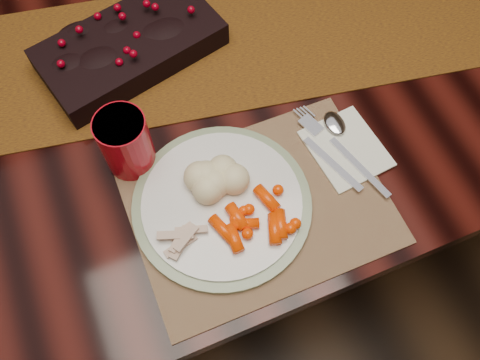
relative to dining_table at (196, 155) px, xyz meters
name	(u,v)px	position (x,y,z in m)	size (l,w,h in m)	color
floor	(205,212)	(0.00, 0.00, -0.38)	(5.00, 5.00, 0.00)	black
dining_table	(196,155)	(0.00, 0.00, 0.00)	(1.80, 1.00, 0.75)	black
table_runner	(204,46)	(0.05, 0.01, 0.38)	(1.54, 0.32, 0.00)	#513813
centerpiece	(129,44)	(-0.08, 0.04, 0.41)	(0.32, 0.17, 0.06)	black
placemat_main	(260,207)	(0.02, -0.33, 0.38)	(0.40, 0.29, 0.00)	brown
dinner_plate	(222,204)	(-0.04, -0.31, 0.39)	(0.28, 0.28, 0.02)	silver
baby_carrots	(250,221)	(-0.01, -0.36, 0.40)	(0.11, 0.09, 0.02)	#FF3C00
mashed_potatoes	(214,172)	(-0.03, -0.27, 0.42)	(0.09, 0.08, 0.05)	#D3C884
turkey_shreds	(182,236)	(-0.12, -0.34, 0.40)	(0.07, 0.06, 0.02)	tan
napkin	(346,148)	(0.19, -0.29, 0.38)	(0.11, 0.13, 0.00)	white
fork	(327,154)	(0.15, -0.29, 0.39)	(0.02, 0.16, 0.00)	silver
spoon	(352,153)	(0.19, -0.31, 0.39)	(0.03, 0.17, 0.00)	silver
red_cup	(126,143)	(-0.15, -0.18, 0.43)	(0.08, 0.08, 0.11)	#AB0815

